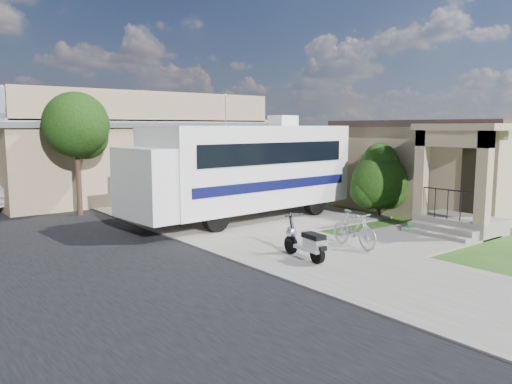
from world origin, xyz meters
TOP-DOWN VIEW (x-y plane):
  - ground at (0.00, 0.00)m, footprint 120.00×120.00m
  - sidewalk_slab at (-1.00, 10.00)m, footprint 4.00×80.00m
  - driveway_slab at (1.50, 4.50)m, footprint 7.00×6.00m
  - walk_slab at (3.00, -1.00)m, footprint 4.00×3.00m
  - house at (8.88, 1.43)m, footprint 9.47×7.80m
  - warehouse at (0.00, 13.97)m, footprint 12.50×8.40m
  - street_tree_a at (-3.70, 9.05)m, footprint 2.44×2.40m
  - street_tree_b at (-3.70, 19.05)m, footprint 2.44×2.40m
  - motorhome at (0.53, 4.58)m, footprint 8.68×3.22m
  - shrub at (4.89, 2.07)m, footprint 2.22×2.12m
  - scooter at (-1.54, -0.87)m, footprint 0.61×1.62m
  - bicycle at (0.34, -0.75)m, footprint 0.63×1.70m
  - garden_hose at (3.50, -0.37)m, footprint 0.36×0.36m

SIDE VIEW (x-z plane):
  - ground at x=0.00m, z-range 0.00..0.00m
  - driveway_slab at x=1.50m, z-range 0.00..0.05m
  - walk_slab at x=3.00m, z-range 0.00..0.05m
  - sidewalk_slab at x=-1.00m, z-range 0.00..0.06m
  - garden_hose at x=3.50m, z-range 0.00..0.16m
  - scooter at x=-1.54m, z-range -0.06..1.01m
  - bicycle at x=0.34m, z-range 0.00..1.00m
  - shrub at x=4.89m, z-range 0.03..2.75m
  - house at x=8.88m, z-range 0.00..3.55m
  - motorhome at x=0.53m, z-range -0.31..4.06m
  - warehouse at x=0.00m, z-range -0.53..4.51m
  - street_tree_a at x=-3.70m, z-range 0.96..5.54m
  - street_tree_b at x=-3.70m, z-range 1.03..5.76m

